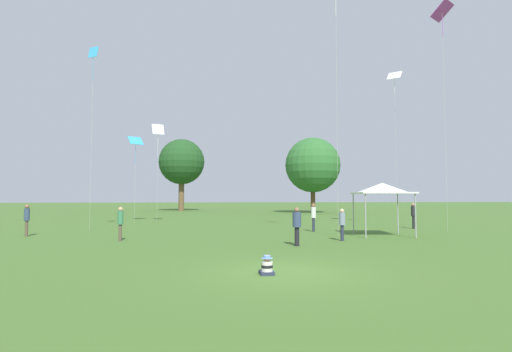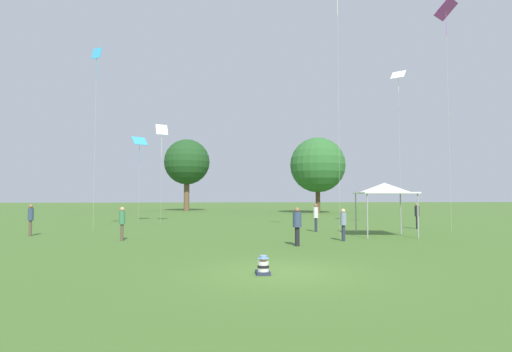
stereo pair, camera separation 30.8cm
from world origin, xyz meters
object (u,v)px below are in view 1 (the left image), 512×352
kite_1 (442,16)px  kite_3 (395,80)px  canopy_tent (382,189)px  person_standing_5 (297,223)px  person_standing_4 (120,220)px  kite_5 (158,132)px  person_standing_0 (27,217)px  distant_tree_1 (182,162)px  distant_tree_0 (313,165)px  person_standing_1 (413,213)px  person_standing_2 (342,222)px  kite_0 (136,142)px  person_standing_3 (313,215)px  seated_toddler (267,267)px  kite_2 (93,62)px

kite_1 → kite_3: 5.78m
canopy_tent → kite_3: (4.35, 7.09, 8.52)m
kite_3 → person_standing_5: bearing=-47.0°
person_standing_4 → kite_5: (0.10, 13.49, 6.63)m
person_standing_0 → distant_tree_1: distant_tree_1 is taller
person_standing_0 → distant_tree_0: distant_tree_0 is taller
person_standing_1 → person_standing_0: bearing=-159.9°
person_standing_2 → person_standing_4: 11.11m
kite_1 → distant_tree_1: bearing=-54.4°
person_standing_2 → kite_0: bearing=114.9°
person_standing_0 → person_standing_1: bearing=53.0°
kite_1 → distant_tree_0: (-0.85, 29.71, -7.44)m
person_standing_3 → kite_3: size_ratio=0.15×
kite_5 → distant_tree_1: 29.76m
seated_toddler → distant_tree_0: size_ratio=0.05×
person_standing_4 → person_standing_1: bearing=-150.9°
person_standing_2 → person_standing_4: person_standing_4 is taller
person_standing_3 → kite_5: 15.80m
kite_2 → distant_tree_0: size_ratio=1.16×
canopy_tent → distant_tree_1: distant_tree_1 is taller
person_standing_4 → kite_2: (-3.21, 6.13, 10.00)m
seated_toddler → kite_1: (13.46, 12.56, 13.81)m
seated_toddler → kite_3: size_ratio=0.05×
person_standing_5 → kite_5: size_ratio=0.21×
person_standing_4 → kite_0: kite_0 is taller
person_standing_0 → kite_2: kite_2 is taller
kite_3 → distant_tree_0: size_ratio=1.15×
person_standing_0 → person_standing_1: person_standing_0 is taller
person_standing_5 → kite_2: size_ratio=0.14×
seated_toddler → person_standing_2: (5.02, 8.18, 0.74)m
person_standing_4 → person_standing_2: bearing=-174.1°
kite_3 → distant_tree_0: bearing=175.4°
canopy_tent → kite_0: bearing=139.6°
person_standing_3 → canopy_tent: bearing=138.3°
person_standing_2 → canopy_tent: 4.23m
person_standing_1 → kite_1: (0.96, -2.46, 12.95)m
person_standing_2 → person_standing_0: bearing=151.6°
person_standing_2 → distant_tree_0: (7.59, 34.09, 5.63)m
kite_5 → distant_tree_0: (18.54, 19.41, -1.08)m
person_standing_1 → kite_1: 13.21m
person_standing_5 → kite_2: 17.79m
kite_2 → person_standing_3: bearing=67.1°
seated_toddler → canopy_tent: (8.18, 10.42, 2.45)m
kite_2 → kite_3: size_ratio=1.01×
kite_0 → person_standing_0: bearing=-92.9°
seated_toddler → person_standing_1: (12.49, 15.02, 0.86)m
person_standing_3 → kite_1: kite_1 is taller
person_standing_4 → distant_tree_1: bearing=-78.0°
canopy_tent → kite_0: (-16.17, 13.76, 4.29)m
person_standing_3 → canopy_tent: canopy_tent is taller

